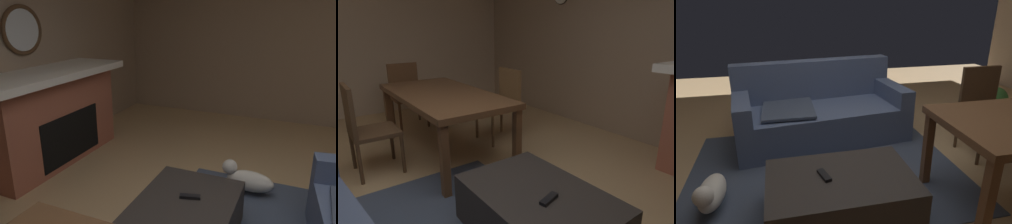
{
  "view_description": "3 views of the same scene",
  "coord_description": "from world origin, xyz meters",
  "views": [
    {
      "loc": [
        1.72,
        0.26,
        1.75
      ],
      "look_at": [
        -0.24,
        -0.59,
        1.08
      ],
      "focal_mm": 34.54,
      "sensor_mm": 36.0,
      "label": 1
    },
    {
      "loc": [
        -1.5,
        0.73,
        1.45
      ],
      "look_at": [
        0.18,
        -0.5,
        0.84
      ],
      "focal_mm": 30.8,
      "sensor_mm": 36.0,
      "label": 2
    },
    {
      "loc": [
        -0.63,
        -2.29,
        1.58
      ],
      "look_at": [
        -0.18,
        -0.34,
        0.83
      ],
      "focal_mm": 31.61,
      "sensor_mm": 36.0,
      "label": 3
    }
  ],
  "objects": [
    {
      "name": "couch",
      "position": [
        -0.16,
        1.02,
        0.32
      ],
      "size": [
        2.05,
        1.12,
        0.9
      ],
      "color": "#4C5B7F",
      "rests_on": "ground"
    },
    {
      "name": "dining_chair_north",
      "position": [
        1.5,
        0.28,
        0.52
      ],
      "size": [
        0.44,
        0.44,
        0.93
      ],
      "color": "#513823",
      "rests_on": "ground"
    },
    {
      "name": "small_dog",
      "position": [
        -1.21,
        -0.16,
        0.17
      ],
      "size": [
        0.22,
        0.52,
        0.29
      ],
      "color": "silver",
      "rests_on": "ground"
    },
    {
      "name": "floor",
      "position": [
        0.0,
        0.0,
        0.0
      ],
      "size": [
        9.07,
        9.07,
        0.0
      ],
      "primitive_type": "plane",
      "color": "tan"
    },
    {
      "name": "potted_plant",
      "position": [
        2.35,
        1.08,
        0.24
      ],
      "size": [
        0.32,
        0.32,
        0.45
      ],
      "color": "beige",
      "rests_on": "ground"
    },
    {
      "name": "ottoman_coffee_table",
      "position": [
        -0.23,
        -0.47,
        0.19
      ],
      "size": [
        1.09,
        0.73,
        0.37
      ],
      "primitive_type": "cube",
      "color": "#2D2826",
      "rests_on": "ground"
    },
    {
      "name": "area_rug",
      "position": [
        -0.23,
        0.24,
        0.01
      ],
      "size": [
        2.6,
        2.0,
        0.01
      ],
      "primitive_type": "cube",
      "color": "#3D475B",
      "rests_on": "ground"
    },
    {
      "name": "tv_remote",
      "position": [
        -0.35,
        -0.45,
        0.39
      ],
      "size": [
        0.09,
        0.17,
        0.02
      ],
      "primitive_type": "cube",
      "rotation": [
        0.0,
        0.0,
        0.27
      ],
      "color": "black",
      "rests_on": "ottoman_coffee_table"
    }
  ]
}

